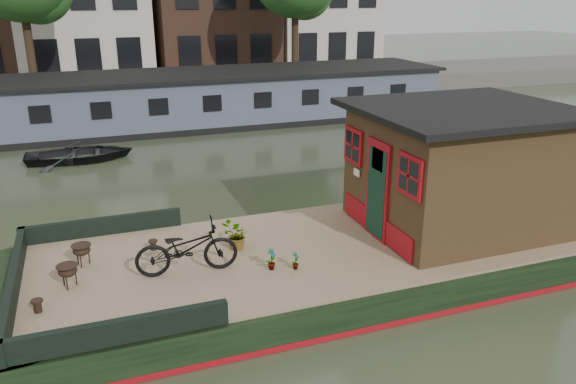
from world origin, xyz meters
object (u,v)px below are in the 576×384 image
object	(u,v)px
cabin	(458,167)
potted_plant_a	(271,259)
bicycle	(187,248)
dinghy	(80,150)
brazier_front	(68,276)
brazier_rear	(82,255)

from	to	relation	value
cabin	potted_plant_a	distance (m)	4.26
bicycle	dinghy	xyz separation A→B (m)	(-1.61, 10.20, -0.75)
potted_plant_a	dinghy	bearing A→B (deg)	105.61
brazier_front	brazier_rear	xyz separation A→B (m)	(0.22, 0.74, -0.00)
bicycle	dinghy	size ratio (longest dim) A/B	0.51
cabin	dinghy	bearing A→B (deg)	125.21
cabin	brazier_front	distance (m)	7.38
brazier_front	brazier_rear	distance (m)	0.77
cabin	brazier_rear	bearing A→B (deg)	174.56
brazier_front	dinghy	xyz separation A→B (m)	(0.26, 10.04, -0.50)
cabin	bicycle	world-z (taller)	cabin
cabin	bicycle	size ratio (longest dim) A/B	2.36
dinghy	potted_plant_a	bearing A→B (deg)	-162.60
potted_plant_a	dinghy	size ratio (longest dim) A/B	0.12
brazier_rear	potted_plant_a	bearing A→B (deg)	-23.28
potted_plant_a	brazier_front	distance (m)	3.27
brazier_front	brazier_rear	bearing A→B (deg)	73.23
cabin	bicycle	distance (m)	5.49
cabin	dinghy	xyz separation A→B (m)	(-7.04, 9.98, -1.53)
cabin	potted_plant_a	size ratio (longest dim) A/B	9.77
potted_plant_a	dinghy	world-z (taller)	potted_plant_a
bicycle	dinghy	world-z (taller)	bicycle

